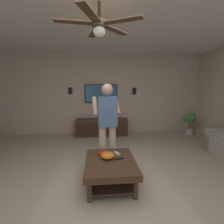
% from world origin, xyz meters
% --- Properties ---
extents(ground_plane, '(8.15, 8.15, 0.00)m').
position_xyz_m(ground_plane, '(0.00, 0.00, 0.00)').
color(ground_plane, tan).
extents(wall_back_tv, '(0.10, 6.99, 2.73)m').
position_xyz_m(wall_back_tv, '(3.25, 0.00, 1.37)').
color(wall_back_tv, '#BCA893').
rests_on(wall_back_tv, ground).
extents(area_rug, '(3.03, 2.01, 0.01)m').
position_xyz_m(area_rug, '(0.38, -0.04, 0.01)').
color(area_rug, tan).
rests_on(area_rug, ground).
extents(coffee_table, '(1.00, 0.80, 0.40)m').
position_xyz_m(coffee_table, '(0.18, -0.04, 0.30)').
color(coffee_table, '#422B1C').
rests_on(coffee_table, ground).
extents(media_console, '(0.45, 1.70, 0.55)m').
position_xyz_m(media_console, '(2.91, 0.03, 0.28)').
color(media_console, '#422B1C').
rests_on(media_console, ground).
extents(tv, '(0.05, 1.08, 0.61)m').
position_xyz_m(tv, '(3.16, 0.03, 1.38)').
color(tv, black).
extents(person_standing, '(0.57, 0.57, 1.64)m').
position_xyz_m(person_standing, '(0.82, -0.03, 0.93)').
color(person_standing, '#C6B793').
rests_on(person_standing, ground).
extents(potted_plant_short, '(0.33, 0.43, 0.72)m').
position_xyz_m(potted_plant_short, '(2.72, -2.95, 0.50)').
color(potted_plant_short, '#B7B2A8').
rests_on(potted_plant_short, ground).
extents(bowl, '(0.23, 0.23, 0.10)m').
position_xyz_m(bowl, '(0.26, 0.00, 0.45)').
color(bowl, orange).
rests_on(bowl, coffee_table).
extents(remote_white, '(0.15, 0.10, 0.02)m').
position_xyz_m(remote_white, '(0.42, -0.18, 0.41)').
color(remote_white, white).
rests_on(remote_white, coffee_table).
extents(remote_black, '(0.08, 0.16, 0.02)m').
position_xyz_m(remote_black, '(0.21, -0.18, 0.41)').
color(remote_black, black).
rests_on(remote_black, coffee_table).
extents(book, '(0.27, 0.27, 0.04)m').
position_xyz_m(book, '(0.41, 0.04, 0.42)').
color(book, red).
rests_on(book, coffee_table).
extents(vase_round, '(0.22, 0.22, 0.22)m').
position_xyz_m(vase_round, '(2.92, 0.01, 0.66)').
color(vase_round, teal).
rests_on(vase_round, media_console).
extents(wall_speaker_left, '(0.06, 0.12, 0.22)m').
position_xyz_m(wall_speaker_left, '(3.17, -1.11, 1.46)').
color(wall_speaker_left, black).
extents(wall_speaker_right, '(0.06, 0.12, 0.22)m').
position_xyz_m(wall_speaker_right, '(3.17, 1.04, 1.47)').
color(wall_speaker_right, black).
extents(ceiling_fan, '(1.18, 1.17, 0.46)m').
position_xyz_m(ceiling_fan, '(0.11, 0.12, 2.41)').
color(ceiling_fan, '#4C3828').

